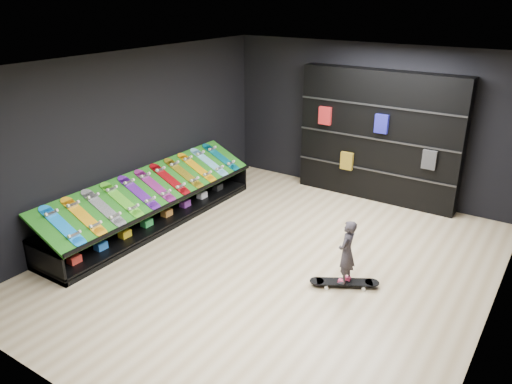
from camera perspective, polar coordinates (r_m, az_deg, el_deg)
The scene contains 22 objects.
floor at distance 7.79m, azimuth 2.28°, elevation -8.07°, with size 6.00×7.00×0.01m, color #D1BA8D.
ceiling at distance 6.79m, azimuth 2.67°, elevation 14.36°, with size 6.00×7.00×0.01m, color white.
wall_back at distance 10.19m, azimuth 12.81°, elevation 7.89°, with size 6.00×0.02×3.00m, color black.
wall_front at distance 4.80m, azimuth -20.11°, elevation -9.70°, with size 6.00×0.02×3.00m, color black.
wall_left at distance 8.99m, azimuth -14.20°, elevation 5.88°, with size 0.02×7.00×3.00m, color black.
wall_right at distance 6.28m, azimuth 26.60°, elevation -3.02°, with size 0.02×7.00×3.00m, color black.
display_rack at distance 9.11m, azimuth -11.54°, elevation -2.07°, with size 0.90×4.50×0.50m, color black, non-canonical shape.
turf_ramp at distance 8.90m, azimuth -11.53°, elevation 0.56°, with size 1.00×4.50×0.04m, color #155C0E.
back_shelving at distance 9.99m, azimuth 13.84°, elevation 6.15°, with size 3.18×0.37×2.54m, color black.
floor_skateboard at distance 7.30m, azimuth 10.05°, elevation -10.28°, with size 0.98×0.22×0.09m, color black, non-canonical shape.
child at distance 7.13m, azimuth 10.22°, elevation -8.07°, with size 0.21×0.15×0.56m, color black.
display_board_0 at distance 7.78m, azimuth -21.28°, elevation -3.61°, with size 0.98×0.22×0.09m, color blue, non-canonical shape.
display_board_1 at distance 7.97m, azimuth -19.10°, elevation -2.66°, with size 0.98×0.22×0.09m, color orange, non-canonical shape.
display_board_2 at distance 8.18m, azimuth -17.04°, elevation -1.75°, with size 0.98×0.22×0.09m, color black, non-canonical shape.
display_board_3 at distance 8.40m, azimuth -15.09°, elevation -0.89°, with size 0.98×0.22×0.09m, color green, non-canonical shape.
display_board_4 at distance 8.64m, azimuth -13.24°, elevation -0.07°, with size 0.98×0.22×0.09m, color purple, non-canonical shape.
display_board_5 at distance 8.88m, azimuth -11.49°, elevation 0.71°, with size 0.98×0.22×0.09m, color #2626BF, non-canonical shape.
display_board_6 at distance 9.13m, azimuth -9.83°, elevation 1.44°, with size 0.98×0.22×0.09m, color red, non-canonical shape.
display_board_7 at distance 9.39m, azimuth -8.26°, elevation 2.13°, with size 0.98×0.22×0.09m, color yellow, non-canonical shape.
display_board_8 at distance 9.66m, azimuth -6.78°, elevation 2.78°, with size 0.98×0.22×0.09m, color yellow, non-canonical shape.
display_board_9 at distance 9.93m, azimuth -5.37°, elevation 3.40°, with size 0.98×0.22×0.09m, color #0CB2E5, non-canonical shape.
display_board_10 at distance 10.22m, azimuth -4.05°, elevation 3.98°, with size 0.98×0.22×0.09m, color #0C8C99, non-canonical shape.
Camera 1 is at (3.45, -5.78, 3.93)m, focal length 35.00 mm.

